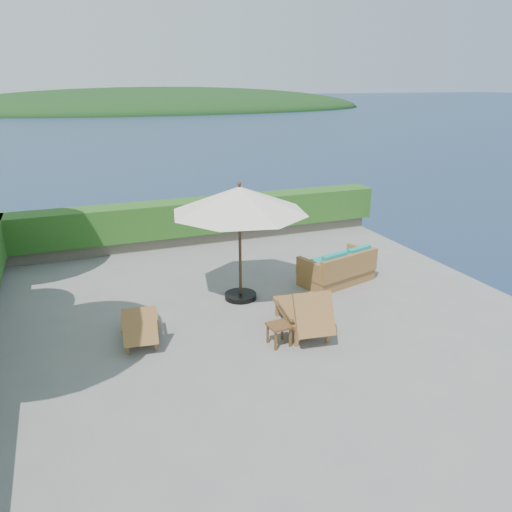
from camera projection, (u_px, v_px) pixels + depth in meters
name	position (u px, v px, depth m)	size (l,w,h in m)	color
ground	(256.00, 318.00, 10.66)	(12.00, 12.00, 0.00)	gray
foundation	(256.00, 380.00, 11.17)	(12.00, 12.00, 3.00)	#504A3F
ocean	(256.00, 433.00, 11.66)	(600.00, 600.00, 0.00)	#162A46
offshore_island	(161.00, 110.00, 143.31)	(126.00, 57.60, 12.60)	black
planter_wall_far	(191.00, 237.00, 15.53)	(12.00, 0.60, 0.36)	#706859
hedge_far	(190.00, 217.00, 15.30)	(12.40, 0.90, 1.00)	#1E4513
patio_umbrella	(240.00, 201.00, 10.85)	(3.59, 3.59, 2.74)	black
lounge_left	(140.00, 324.00, 9.58)	(0.80, 1.59, 0.88)	brown
lounge_right	(304.00, 312.00, 9.91)	(0.99, 1.91, 1.05)	brown
side_table	(279.00, 328.00, 9.45)	(0.44, 0.44, 0.43)	brown
wicker_loveseat	(338.00, 269.00, 12.40)	(2.06, 1.42, 0.92)	brown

